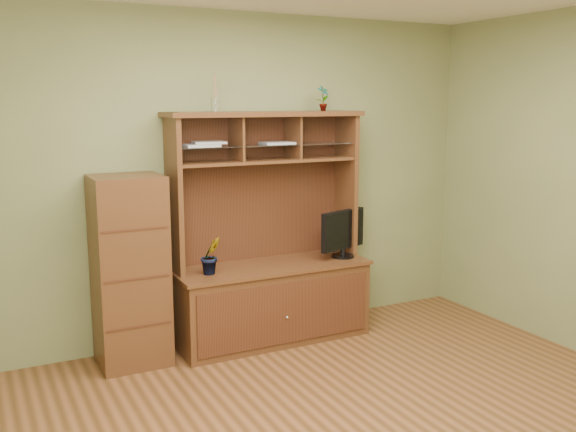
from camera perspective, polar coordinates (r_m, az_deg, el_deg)
room at (r=3.64m, az=7.43°, el=0.09°), size 4.54×4.04×2.74m
media_hutch at (r=5.38m, az=-1.61°, el=-5.56°), size 1.66×0.61×1.90m
monitor at (r=5.54m, az=4.92°, el=-1.49°), size 0.50×0.21×0.41m
orchid_plant at (r=5.03m, az=-6.87°, el=-3.50°), size 0.18×0.15×0.30m
top_plant at (r=5.50m, az=3.13°, el=10.42°), size 0.13×0.11×0.21m
reed_diffuser at (r=5.08m, az=-6.50°, el=10.46°), size 0.06×0.06×0.29m
magazines at (r=5.13m, az=-5.29°, el=6.42°), size 0.93×0.22×0.04m
side_cabinet at (r=4.98m, az=-13.88°, el=-4.77°), size 0.52×0.47×1.45m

